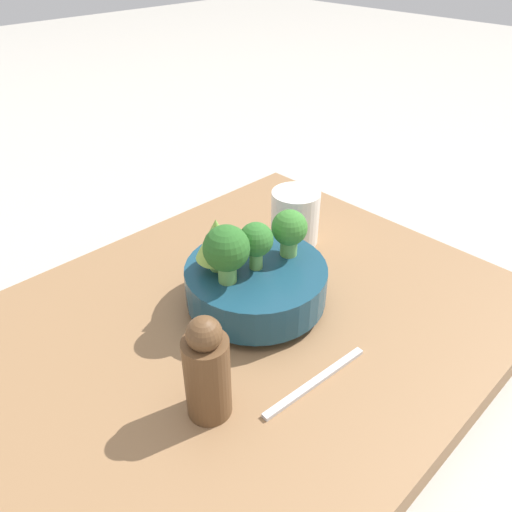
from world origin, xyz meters
The scene contains 10 objects.
ground_plane centered at (0.00, 0.00, 0.00)m, with size 6.00×6.00×0.00m, color #ADA89E.
table centered at (0.00, 0.00, 0.02)m, with size 0.81×0.65×0.05m.
bowl centered at (0.03, 0.01, 0.09)m, with size 0.21×0.21×0.07m.
broccoli_floret_left centered at (-0.02, 0.01, 0.17)m, with size 0.07×0.07×0.09m.
broccoli_floret_center centered at (0.03, 0.01, 0.16)m, with size 0.05×0.05×0.07m.
romanesco_piece_far centered at (-0.01, 0.05, 0.17)m, with size 0.06×0.06×0.08m.
broccoli_floret_right centered at (0.09, 0.00, 0.16)m, with size 0.05×0.05×0.07m.
cup centered at (0.21, 0.09, 0.10)m, with size 0.09×0.09×0.10m.
pepper_mill centered at (-0.15, -0.09, 0.12)m, with size 0.05×0.05×0.15m.
fork centered at (-0.03, -0.16, 0.05)m, with size 0.18×0.02×0.01m.
Camera 1 is at (-0.39, -0.42, 0.55)m, focal length 35.00 mm.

